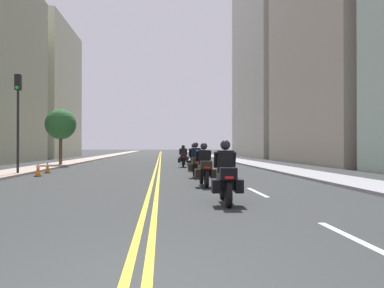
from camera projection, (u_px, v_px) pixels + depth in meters
ground_plane at (160, 157)px, 51.53m from camera, size 264.00×264.00×0.00m
sidewalk_left at (103, 157)px, 50.90m from camera, size 2.29×144.00×0.12m
sidewalk_right at (216, 157)px, 52.15m from camera, size 2.29×144.00×0.12m
centreline_yellow_inner at (159, 157)px, 51.52m from camera, size 0.12×132.00×0.01m
centreline_yellow_outer at (161, 157)px, 51.53m from camera, size 0.12×132.00×0.01m
lane_dashes_white at (196, 163)px, 32.85m from camera, size 0.14×56.40×0.01m
building_right_1 at (348, 3)px, 33.29m from camera, size 9.54×17.05×28.42m
building_left_2 at (43, 91)px, 50.23m from camera, size 7.05×14.72×17.75m
building_right_2 at (270, 56)px, 53.57m from camera, size 7.26×19.51×28.70m
motorcycle_0 at (226, 178)px, 9.52m from camera, size 0.78×2.07×1.63m
motorcycle_1 at (204, 168)px, 13.79m from camera, size 0.76×2.19×1.60m
motorcycle_2 at (196, 163)px, 17.67m from camera, size 0.76×2.11×1.66m
motorcycle_3 at (194, 160)px, 22.30m from camera, size 0.78×2.24×1.65m
motorcycle_4 at (183, 158)px, 26.85m from camera, size 0.78×2.13×1.58m
motorcycle_5 at (183, 156)px, 31.19m from camera, size 0.78×2.15×1.59m
traffic_cone_0 at (47, 167)px, 20.63m from camera, size 0.31×0.31×0.67m
traffic_cone_2 at (38, 169)px, 18.36m from camera, size 0.33×0.33×0.69m
traffic_light_near at (18, 106)px, 19.01m from camera, size 0.28×0.38×5.12m
street_tree_0 at (61, 124)px, 28.24m from camera, size 2.28×2.28×4.29m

